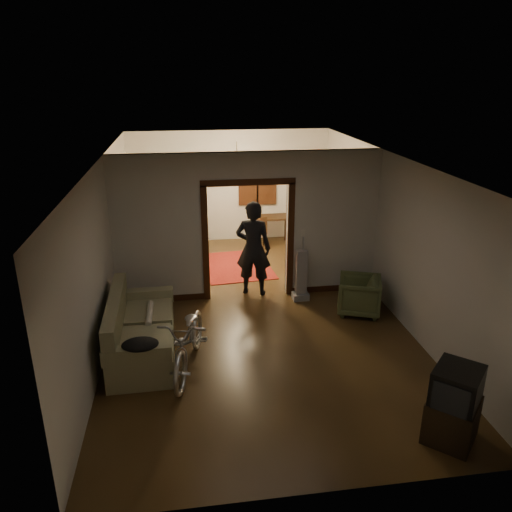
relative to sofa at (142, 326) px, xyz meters
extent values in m
cube|color=#342210|center=(1.90, 1.17, -0.48)|extent=(5.00, 8.50, 0.01)
cube|color=white|center=(1.90, 1.17, 2.32)|extent=(5.00, 8.50, 0.01)
cube|color=beige|center=(1.90, 5.42, 0.92)|extent=(5.00, 0.02, 2.80)
cube|color=beige|center=(-0.60, 1.17, 0.92)|extent=(0.02, 8.50, 2.80)
cube|color=beige|center=(4.40, 1.17, 0.92)|extent=(0.02, 8.50, 2.80)
cube|color=beige|center=(1.90, 1.92, 0.92)|extent=(5.00, 0.14, 2.80)
cube|color=#34190B|center=(1.90, 1.92, 0.62)|extent=(1.74, 0.20, 2.32)
cube|color=black|center=(2.60, 5.38, 1.07)|extent=(0.98, 0.06, 1.28)
sphere|color=#FFE0A5|center=(1.90, 3.67, 1.87)|extent=(0.24, 0.24, 0.24)
cube|color=silver|center=(2.95, 1.84, 0.77)|extent=(0.08, 0.01, 0.12)
cube|color=olive|center=(0.00, 0.00, 0.00)|extent=(0.98, 2.10, 0.96)
cylinder|color=beige|center=(0.10, 0.30, 0.05)|extent=(0.10, 0.78, 0.10)
ellipsoid|color=black|center=(0.05, -0.91, 0.20)|extent=(0.50, 0.37, 0.14)
imported|color=silver|center=(0.71, -0.54, 0.00)|extent=(1.02, 1.93, 0.96)
imported|color=#4B5630|center=(3.78, 0.87, -0.14)|extent=(0.95, 0.94, 0.68)
cube|color=black|center=(3.75, -2.50, -0.21)|extent=(0.80, 0.80, 0.54)
cube|color=black|center=(3.75, -2.50, 0.24)|extent=(0.75, 0.75, 0.48)
cube|color=gray|center=(2.87, 1.57, 0.02)|extent=(0.33, 0.27, 1.00)
imported|color=black|center=(2.01, 1.99, 0.46)|extent=(0.79, 0.64, 1.87)
cube|color=maroon|center=(1.83, 3.47, -0.47)|extent=(1.63, 2.04, 0.01)
cube|color=#252C1A|center=(0.63, 5.19, 0.50)|extent=(1.09, 0.79, 1.95)
sphere|color=#1E5972|center=(0.63, 5.19, 1.46)|extent=(0.29, 0.29, 0.29)
cube|color=black|center=(2.85, 4.89, -0.12)|extent=(0.97, 0.55, 0.71)
cube|color=black|center=(2.51, 4.65, -0.06)|extent=(0.48, 0.48, 0.84)
camera|label=1|loc=(0.74, -6.97, 3.67)|focal=35.00mm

